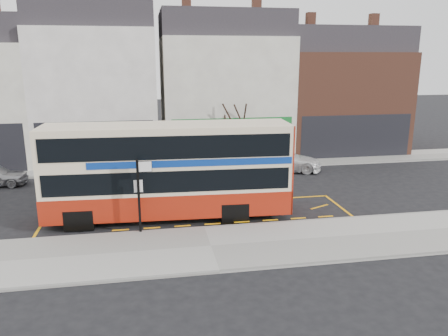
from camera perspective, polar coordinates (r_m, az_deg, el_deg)
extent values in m
plane|color=black|center=(19.19, -2.74, -7.69)|extent=(120.00, 120.00, 0.00)
cube|color=#A2A099|center=(17.06, -1.72, -10.32)|extent=(40.00, 4.00, 0.15)
cube|color=gray|center=(18.81, -2.59, -7.90)|extent=(40.00, 0.15, 0.15)
cube|color=#A2A099|center=(29.60, -5.51, 0.35)|extent=(50.00, 3.00, 0.15)
cube|color=white|center=(32.92, -15.99, 9.09)|extent=(8.00, 8.00, 9.00)
cube|color=#28262B|center=(32.93, -16.67, 18.48)|extent=(8.00, 7.20, 1.80)
cube|color=black|center=(29.39, -16.34, 2.78)|extent=(7.36, 0.06, 3.20)
cube|color=black|center=(29.45, -16.31, 2.41)|extent=(5.60, 0.04, 2.00)
cube|color=white|center=(33.28, -0.17, 9.26)|extent=(9.00, 8.00, 8.50)
cube|color=#28262B|center=(33.22, -0.18, 18.14)|extent=(9.00, 7.20, 1.80)
cube|color=brown|center=(31.99, -4.94, 20.57)|extent=(0.60, 0.60, 1.20)
cube|color=brown|center=(32.83, 4.27, 20.42)|extent=(0.60, 0.60, 1.20)
cube|color=#136C26|center=(29.77, 1.16, 3.50)|extent=(8.28, 0.06, 3.20)
cube|color=black|center=(29.82, 1.15, 3.13)|extent=(6.30, 0.04, 2.00)
cube|color=brown|center=(35.98, 14.25, 8.40)|extent=(9.00, 8.00, 7.50)
cube|color=#28262B|center=(35.84, 14.72, 15.81)|extent=(9.00, 7.20, 1.80)
cube|color=brown|center=(33.95, 11.23, 18.30)|extent=(0.60, 0.60, 1.20)
cube|color=brown|center=(36.00, 18.96, 17.59)|extent=(0.60, 0.60, 1.20)
cube|color=black|center=(32.71, 16.85, 3.87)|extent=(8.28, 0.06, 3.20)
cube|color=black|center=(32.76, 16.81, 3.53)|extent=(6.30, 0.04, 2.00)
cube|color=beige|center=(19.67, -7.25, -0.08)|extent=(10.91, 2.93, 3.98)
cube|color=#981D0C|center=(20.08, -7.13, -4.09)|extent=(10.95, 2.97, 1.08)
cube|color=#981D0C|center=(20.40, 8.04, 0.42)|extent=(0.17, 2.50, 3.98)
cube|color=black|center=(19.74, -7.23, -0.84)|extent=(10.48, 2.97, 0.93)
cube|color=black|center=(19.41, -7.37, 3.36)|extent=(10.48, 2.97, 0.98)
cube|color=navy|center=(19.58, -4.43, 1.48)|extent=(8.75, 2.88, 0.29)
cube|color=black|center=(20.51, -22.43, -1.96)|extent=(0.16, 2.26, 1.57)
cube|color=black|center=(20.13, -22.89, 2.74)|extent=(0.16, 2.26, 0.98)
cube|color=black|center=(20.29, -22.65, 0.57)|extent=(0.13, 1.72, 0.34)
cube|color=beige|center=(19.28, -7.44, 5.51)|extent=(10.90, 2.83, 0.12)
cylinder|color=black|center=(19.53, -18.43, -6.49)|extent=(0.99, 0.32, 0.98)
cylinder|color=black|center=(21.59, -17.38, -4.43)|extent=(0.99, 0.32, 0.98)
cylinder|color=black|center=(19.38, 1.45, -5.90)|extent=(0.99, 0.32, 0.98)
cylinder|color=black|center=(21.45, 0.52, -3.87)|extent=(0.99, 0.32, 0.98)
cube|color=black|center=(18.11, -11.07, -3.64)|extent=(0.10, 0.10, 3.07)
cube|color=white|center=(17.78, -10.27, 0.18)|extent=(0.55, 0.05, 0.45)
cube|color=white|center=(18.05, -11.13, -2.34)|extent=(0.36, 0.04, 0.51)
imported|color=#3D3E45|center=(27.09, -6.05, 0.42)|extent=(4.35, 1.53, 1.43)
imported|color=white|center=(28.55, 7.65, 1.09)|extent=(5.30, 3.46, 1.43)
cylinder|color=black|center=(29.74, 1.37, 2.30)|extent=(0.24, 0.24, 1.99)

